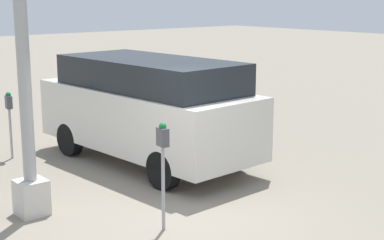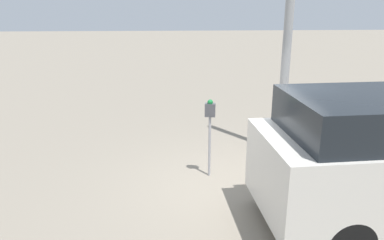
% 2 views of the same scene
% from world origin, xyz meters
% --- Properties ---
extents(ground_plane, '(80.00, 80.00, 0.00)m').
position_xyz_m(ground_plane, '(0.00, 0.00, 0.00)').
color(ground_plane, gray).
extents(parking_meter_near, '(0.22, 0.14, 1.58)m').
position_xyz_m(parking_meter_near, '(-0.36, 0.48, 1.16)').
color(parking_meter_near, '#9E9EA3').
rests_on(parking_meter_near, ground).
extents(parking_meter_far, '(0.22, 0.14, 1.38)m').
position_xyz_m(parking_meter_far, '(4.66, 0.60, 1.02)').
color(parking_meter_far, '#9E9EA3').
rests_on(parking_meter_far, ground).
extents(lamp_post, '(0.44, 0.44, 6.26)m').
position_xyz_m(lamp_post, '(1.41, 1.66, 2.37)').
color(lamp_post, beige).
rests_on(lamp_post, ground).
extents(parked_van, '(4.99, 2.20, 2.10)m').
position_xyz_m(parked_van, '(2.62, -1.38, 1.14)').
color(parked_van, beige).
rests_on(parked_van, ground).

